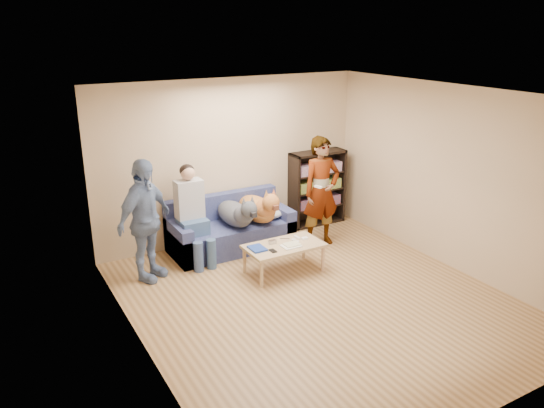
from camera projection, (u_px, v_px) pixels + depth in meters
ground at (318, 300)px, 6.81m from camera, size 5.00×5.00×0.00m
ceiling at (325, 95)px, 5.97m from camera, size 5.00×5.00×0.00m
wall_back at (231, 160)px, 8.44m from camera, size 4.50×0.00×4.50m
wall_front at (497, 290)px, 4.33m from camera, size 4.50×0.00×4.50m
wall_left at (138, 240)px, 5.33m from camera, size 0.00×5.00×5.00m
wall_right at (453, 179)px, 7.45m from camera, size 0.00×5.00×5.00m
blanket at (271, 213)px, 8.44m from camera, size 0.42×0.36×0.15m
person_standing_right at (321, 192)px, 8.29m from camera, size 0.65×0.44×1.75m
person_standing_left at (145, 221)px, 7.12m from camera, size 1.06×0.90×1.70m
held_controller at (318, 187)px, 7.97m from camera, size 0.07×0.13×0.03m
notebook_blue at (257, 248)px, 7.29m from camera, size 0.20×0.26×0.03m
papers at (291, 246)px, 7.38m from camera, size 0.26×0.20×0.02m
magazine at (292, 244)px, 7.41m from camera, size 0.22×0.17×0.01m
camera_silver at (272, 242)px, 7.48m from camera, size 0.11×0.06×0.05m
controller_a at (297, 238)px, 7.65m from camera, size 0.04×0.13×0.03m
controller_b at (305, 238)px, 7.63m from camera, size 0.09×0.06×0.03m
headphone_cup_a at (297, 242)px, 7.52m from camera, size 0.07×0.07×0.02m
headphone_cup_b at (294, 240)px, 7.59m from camera, size 0.07×0.07×0.02m
pen_orange at (289, 249)px, 7.30m from camera, size 0.13×0.06×0.01m
pen_black at (285, 239)px, 7.65m from camera, size 0.13×0.08×0.01m
wallet at (273, 251)px, 7.23m from camera, size 0.07×0.12×0.02m
sofa at (230, 231)px, 8.32m from camera, size 1.90×0.85×0.82m
person_seated at (192, 211)px, 7.75m from camera, size 0.40×0.73×1.47m
dog_gray at (237, 213)px, 8.05m from camera, size 0.40×1.25×0.58m
dog_tan at (259, 208)px, 8.23m from camera, size 0.43×1.18×0.63m
coffee_table at (284, 248)px, 7.46m from camera, size 1.10×0.60×0.42m
bookshelf at (317, 186)px, 9.23m from camera, size 1.00×0.34×1.30m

